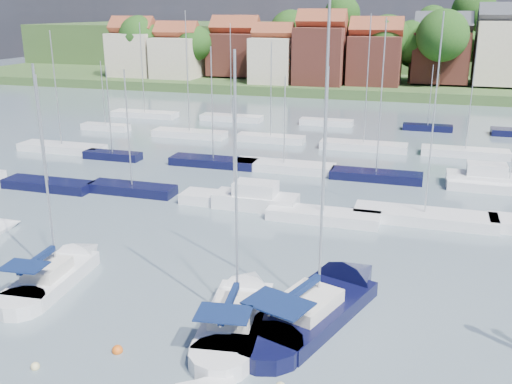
% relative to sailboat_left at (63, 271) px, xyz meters
% --- Properties ---
extents(ground, '(260.00, 260.00, 0.00)m').
position_rel_sailboat_left_xyz_m(ground, '(13.03, 35.71, -0.36)').
color(ground, '#4F606C').
rests_on(ground, ground).
extents(sailboat_left, '(3.56, 10.55, 14.14)m').
position_rel_sailboat_left_xyz_m(sailboat_left, '(0.00, 0.00, 0.00)').
color(sailboat_left, silver).
rests_on(sailboat_left, ground).
extents(sailboat_centre, '(4.42, 11.56, 15.33)m').
position_rel_sailboat_left_xyz_m(sailboat_centre, '(12.03, -1.21, -0.00)').
color(sailboat_centre, silver).
rests_on(sailboat_centre, ground).
extents(sailboat_navy, '(7.82, 14.03, 18.74)m').
position_rel_sailboat_left_xyz_m(sailboat_navy, '(16.47, 1.39, -0.01)').
color(sailboat_navy, black).
rests_on(sailboat_navy, ground).
extents(buoy_b, '(0.43, 0.43, 0.43)m').
position_rel_sailboat_left_xyz_m(buoy_b, '(4.52, -8.68, -0.36)').
color(buoy_b, beige).
rests_on(buoy_b, ground).
extents(buoy_c, '(0.53, 0.53, 0.53)m').
position_rel_sailboat_left_xyz_m(buoy_c, '(7.47, -6.39, -0.36)').
color(buoy_c, '#D85914').
rests_on(buoy_c, ground).
extents(buoy_e, '(0.43, 0.43, 0.43)m').
position_rel_sailboat_left_xyz_m(buoy_e, '(16.77, 2.80, -0.36)').
color(buoy_e, '#D85914').
rests_on(buoy_e, ground).
extents(buoy_g, '(0.44, 0.44, 0.44)m').
position_rel_sailboat_left_xyz_m(buoy_g, '(-1.85, -1.27, -0.36)').
color(buoy_g, '#D85914').
rests_on(buoy_g, ground).
extents(marina_field, '(79.62, 41.41, 15.93)m').
position_rel_sailboat_left_xyz_m(marina_field, '(14.94, 30.86, 0.07)').
color(marina_field, silver).
rests_on(marina_field, ground).
extents(far_shore_town, '(212.46, 90.00, 22.27)m').
position_rel_sailboat_left_xyz_m(far_shore_town, '(15.26, 128.38, 4.25)').
color(far_shore_town, '#3E5A2D').
rests_on(far_shore_town, ground).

